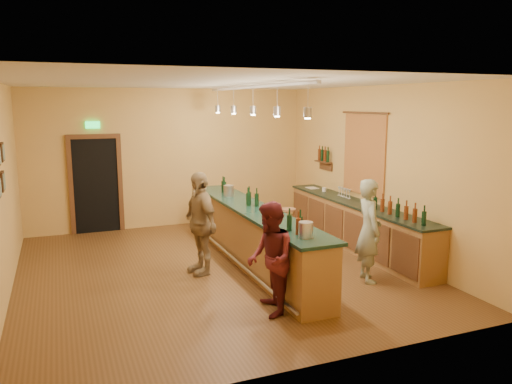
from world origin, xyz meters
name	(u,v)px	position (x,y,z in m)	size (l,w,h in m)	color
floor	(216,270)	(0.00, 0.00, 0.00)	(7.00, 7.00, 0.00)	#563518
ceiling	(213,83)	(0.00, 0.00, 3.20)	(6.50, 7.00, 0.02)	silver
wall_back	(171,158)	(0.00, 3.50, 1.60)	(6.50, 0.02, 3.20)	#DAA952
wall_front	(313,226)	(0.00, -3.50, 1.60)	(6.50, 0.02, 3.20)	#DAA952
wall_left	(1,192)	(-3.25, 0.00, 1.60)	(0.02, 7.00, 3.20)	#DAA952
wall_right	(376,170)	(3.25, 0.00, 1.60)	(0.02, 7.00, 3.20)	#DAA952
doorway	(96,183)	(-1.70, 3.47, 1.13)	(1.15, 0.09, 2.48)	black
tapestry	(364,155)	(3.23, 0.40, 1.85)	(0.03, 1.40, 1.60)	maroon
bottle_shelf	(324,157)	(3.17, 1.90, 1.67)	(0.17, 0.55, 0.54)	#512D18
back_counter	(356,225)	(2.97, 0.18, 0.49)	(0.60, 4.55, 1.27)	olive
tasting_bar	(253,232)	(0.70, 0.00, 0.61)	(0.74, 5.10, 1.38)	olive
pendant_track	(253,96)	(0.70, 0.00, 2.98)	(0.11, 4.60, 0.50)	silver
bartender	(369,231)	(2.14, -1.44, 0.84)	(0.61, 0.40, 1.69)	gray
customer_a	(270,259)	(0.15, -2.04, 0.78)	(0.76, 0.59, 1.57)	#59191E
customer_b	(200,223)	(-0.29, -0.06, 0.87)	(1.02, 0.43, 1.75)	#997A51
bar_stool	(288,215)	(2.04, 1.37, 0.51)	(0.32, 0.32, 0.66)	#9F6948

